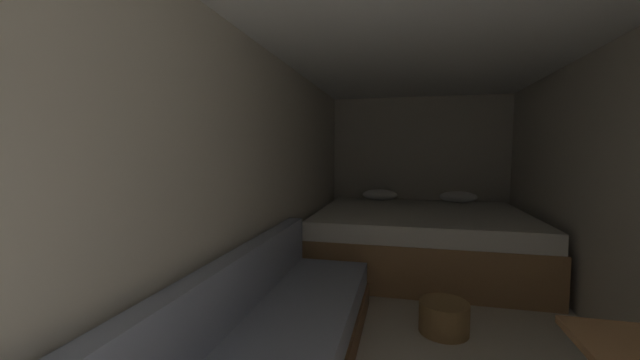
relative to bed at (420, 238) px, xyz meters
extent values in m
plane|color=beige|center=(0.00, -1.65, -0.33)|extent=(7.36, 7.36, 0.00)
cube|color=beige|center=(0.00, 1.05, 0.71)|extent=(2.50, 0.05, 2.08)
cube|color=beige|center=(-1.23, -1.65, 0.71)|extent=(0.05, 5.36, 2.08)
cube|color=beige|center=(1.23, -1.65, 0.71)|extent=(0.05, 5.36, 2.08)
cube|color=white|center=(0.00, -1.65, 1.78)|extent=(2.50, 5.36, 0.05)
cube|color=#9E7247|center=(0.00, -0.01, -0.09)|extent=(2.28, 1.98, 0.47)
cube|color=white|center=(0.00, -0.01, 0.23)|extent=(2.24, 1.94, 0.18)
ellipsoid|color=white|center=(-0.51, 0.79, 0.40)|extent=(0.48, 0.28, 0.15)
ellipsoid|color=white|center=(0.51, 0.79, 0.40)|extent=(0.48, 0.28, 0.15)
cube|color=#8C93A8|center=(-0.82, -2.56, -0.06)|extent=(0.68, 2.78, 0.18)
cube|color=#8C93A8|center=(-1.12, -2.56, 0.22)|extent=(0.12, 2.78, 0.36)
cylinder|color=olive|center=(0.12, -1.54, -0.22)|extent=(0.36, 0.36, 0.23)
camera|label=1|loc=(-0.17, -4.22, 0.99)|focal=20.21mm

